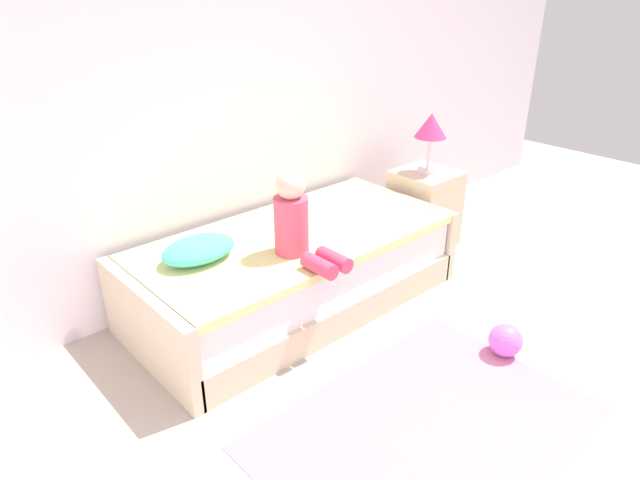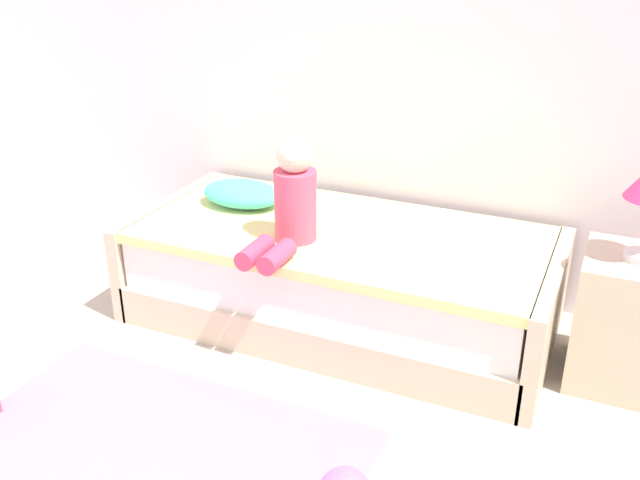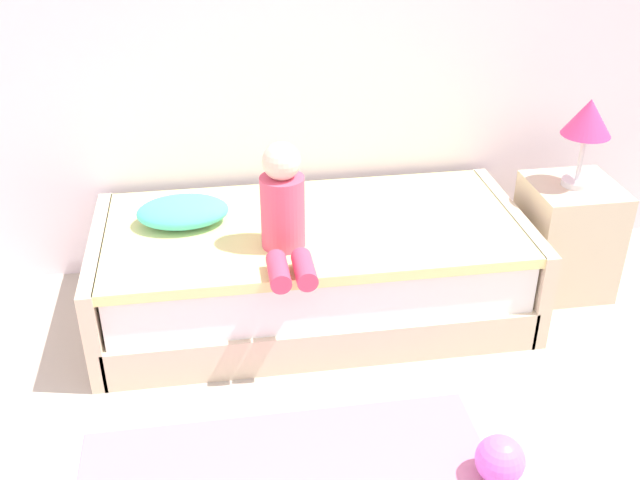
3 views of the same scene
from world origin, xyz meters
TOP-DOWN VIEW (x-y plane):
  - bed at (-0.19, 2.00)m, footprint 2.11×1.00m
  - nightstand at (1.16, 2.02)m, footprint 0.44×0.44m
  - table_lamp at (1.16, 2.02)m, footprint 0.24×0.24m
  - child_figure at (-0.35, 1.77)m, footprint 0.20×0.51m
  - pillow at (-0.80, 2.10)m, footprint 0.44×0.30m
  - toy_ball at (0.35, 0.77)m, footprint 0.19×0.19m

SIDE VIEW (x-z plane):
  - toy_ball at x=0.35m, z-range 0.00..0.19m
  - bed at x=-0.19m, z-range 0.00..0.50m
  - nightstand at x=1.16m, z-range 0.00..0.60m
  - pillow at x=-0.80m, z-range 0.50..0.63m
  - child_figure at x=-0.35m, z-range 0.45..0.96m
  - table_lamp at x=1.16m, z-range 0.71..1.16m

